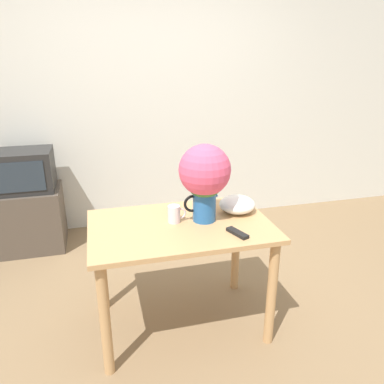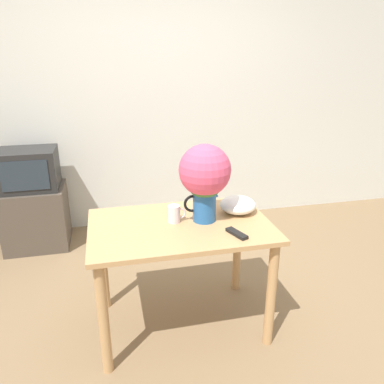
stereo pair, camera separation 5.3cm
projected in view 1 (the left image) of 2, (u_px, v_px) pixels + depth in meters
The scene contains 9 objects.
ground_plane at pixel (198, 323), 2.58m from camera, with size 12.00×12.00×0.00m, color #7F6647.
wall_back at pixel (151, 100), 3.75m from camera, with size 8.00×0.05×2.60m.
table at pixel (181, 242), 2.36m from camera, with size 1.12×0.73×0.75m.
flower_vase at pixel (205, 176), 2.27m from camera, with size 0.32×0.32×0.49m.
coffee_mug at pixel (174, 214), 2.33m from camera, with size 0.12×0.08×0.11m.
white_bowl at pixel (237, 204), 2.47m from camera, with size 0.24×0.24×0.11m.
remote_control at pixel (237, 233), 2.18m from camera, with size 0.10×0.16×0.02m.
tv_stand at pixel (32, 219), 3.51m from camera, with size 0.57×0.48×0.58m.
tv_set at pixel (24, 171), 3.34m from camera, with size 0.50×0.41×0.37m.
Camera 1 is at (-0.57, -2.03, 1.74)m, focal length 35.00 mm.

